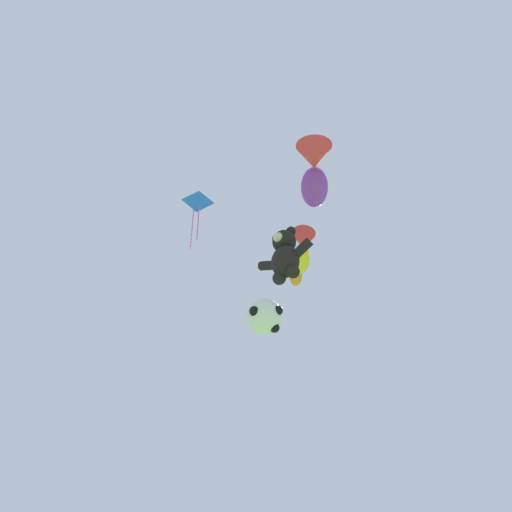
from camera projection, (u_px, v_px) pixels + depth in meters
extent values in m
ellipsoid|color=black|center=(285.00, 262.00, 13.37)|extent=(0.81, 0.69, 0.98)
sphere|color=black|center=(284.00, 242.00, 13.85)|extent=(0.68, 0.68, 0.68)
sphere|color=beige|center=(278.00, 238.00, 13.65)|extent=(0.28, 0.28, 0.28)
sphere|color=black|center=(277.00, 239.00, 14.14)|extent=(0.28, 0.28, 0.28)
cylinder|color=black|center=(268.00, 266.00, 13.75)|extent=(0.58, 0.26, 0.46)
sphere|color=black|center=(279.00, 278.00, 13.16)|extent=(0.37, 0.37, 0.37)
sphere|color=black|center=(291.00, 231.00, 13.92)|extent=(0.28, 0.28, 0.28)
cylinder|color=black|center=(303.00, 248.00, 13.21)|extent=(0.58, 0.26, 0.46)
sphere|color=black|center=(293.00, 272.00, 12.95)|extent=(0.37, 0.37, 0.37)
sphere|color=white|center=(264.00, 317.00, 12.59)|extent=(0.92, 0.92, 0.92)
sphere|color=black|center=(278.00, 311.00, 12.40)|extent=(0.26, 0.26, 0.26)
sphere|color=black|center=(268.00, 313.00, 13.00)|extent=(0.26, 0.26, 0.26)
sphere|color=black|center=(254.00, 311.00, 12.30)|extent=(0.26, 0.26, 0.26)
sphere|color=black|center=(275.00, 328.00, 12.36)|extent=(0.26, 0.26, 0.26)
ellipsoid|color=purple|center=(314.00, 188.00, 16.22)|extent=(1.60, 1.81, 0.75)
cone|color=red|center=(314.00, 157.00, 15.31)|extent=(1.40, 1.33, 1.10)
sphere|color=black|center=(314.00, 195.00, 16.73)|extent=(0.19, 0.19, 0.19)
ellipsoid|color=yellow|center=(301.00, 261.00, 17.93)|extent=(1.34, 1.45, 0.55)
cone|color=red|center=(303.00, 240.00, 17.15)|extent=(1.09, 1.08, 0.80)
sphere|color=black|center=(300.00, 265.00, 18.34)|extent=(0.14, 0.14, 0.14)
ellipsoid|color=orange|center=(296.00, 277.00, 20.35)|extent=(1.06, 1.16, 0.43)
cone|color=purple|center=(297.00, 263.00, 19.74)|extent=(0.86, 0.86, 0.64)
sphere|color=black|center=(295.00, 280.00, 20.69)|extent=(0.11, 0.11, 0.11)
cube|color=blue|center=(198.00, 201.00, 16.56)|extent=(0.76, 0.80, 1.08)
cylinder|color=#E53F9E|center=(192.00, 229.00, 15.82)|extent=(0.03, 0.09, 1.73)
cylinder|color=#E53F9E|center=(198.00, 222.00, 15.76)|extent=(0.03, 0.09, 1.49)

